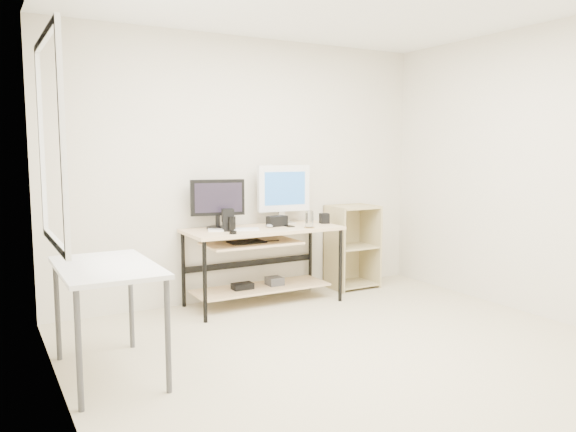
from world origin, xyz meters
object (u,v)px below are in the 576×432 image
(black_monitor, at_px, (218,201))
(audio_controller, at_px, (231,224))
(side_table, at_px, (107,277))
(shelf_unit, at_px, (350,246))
(desk, at_px, (261,250))
(white_imac, at_px, (284,190))

(black_monitor, distance_m, audio_controller, 0.30)
(side_table, xyz_separation_m, shelf_unit, (2.83, 1.22, -0.22))
(side_table, distance_m, audio_controller, 1.66)
(desk, height_order, black_monitor, black_monitor)
(side_table, xyz_separation_m, audio_controller, (1.32, 0.99, 0.15))
(audio_controller, bearing_deg, side_table, -156.90)
(white_imac, relative_size, audio_controller, 4.30)
(side_table, relative_size, white_imac, 1.68)
(desk, distance_m, side_table, 1.97)
(shelf_unit, bearing_deg, black_monitor, -179.86)
(audio_controller, bearing_deg, black_monitor, 86.06)
(desk, bearing_deg, black_monitor, 157.20)
(black_monitor, relative_size, white_imac, 0.86)
(shelf_unit, height_order, black_monitor, black_monitor)
(side_table, relative_size, black_monitor, 1.95)
(black_monitor, relative_size, audio_controller, 3.71)
(shelf_unit, bearing_deg, side_table, -156.67)
(desk, distance_m, shelf_unit, 1.19)
(black_monitor, bearing_deg, side_table, -124.11)
(side_table, distance_m, white_imac, 2.40)
(side_table, height_order, black_monitor, black_monitor)
(white_imac, bearing_deg, shelf_unit, 3.50)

